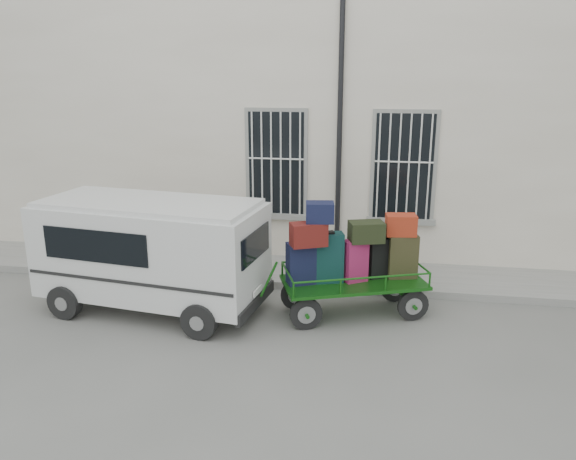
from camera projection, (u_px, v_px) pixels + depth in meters
The scene contains 5 objects.
ground at pixel (269, 318), 9.86m from camera, with size 80.00×80.00×0.00m, color slate.
building at pixel (310, 119), 14.24m from camera, with size 24.00×5.15×6.00m.
sidewalk at pixel (289, 271), 11.92m from camera, with size 24.00×1.70×0.15m, color gray.
luggage_cart at pixel (353, 260), 9.76m from camera, with size 2.92×1.89×2.09m.
van at pixel (151, 248), 9.94m from camera, with size 4.21×2.26×2.02m.
Camera 1 is at (1.80, -8.86, 4.23)m, focal length 35.00 mm.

